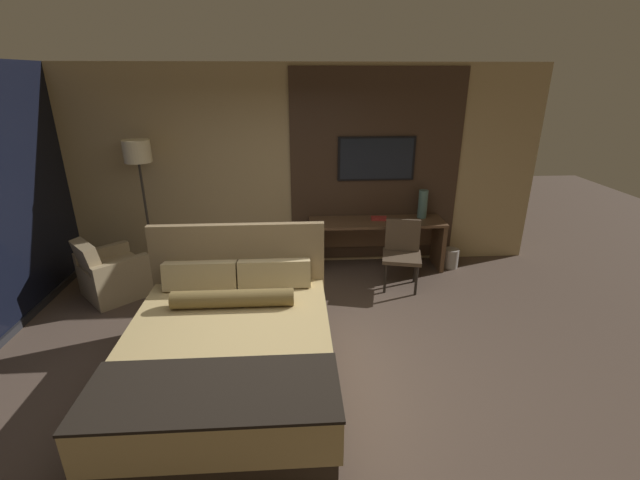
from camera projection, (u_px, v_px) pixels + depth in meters
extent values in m
plane|color=#4C3D33|center=(287.00, 370.00, 4.09)|extent=(16.00, 16.00, 0.00)
cube|color=tan|center=(286.00, 169.00, 6.00)|extent=(7.20, 0.06, 2.80)
cube|color=#3D2B1E|center=(375.00, 169.00, 6.03)|extent=(2.40, 0.03, 2.70)
cube|color=#33281E|center=(230.00, 381.00, 3.77)|extent=(1.72, 1.99, 0.22)
cube|color=tan|center=(228.00, 354.00, 3.67)|extent=(1.77, 2.06, 0.35)
cube|color=black|center=(212.00, 390.00, 2.98)|extent=(1.79, 0.72, 0.02)
cube|color=#7F6B4C|center=(240.00, 277.00, 4.59)|extent=(1.81, 0.08, 1.21)
cube|color=tan|center=(200.00, 275.00, 4.40)|extent=(0.75, 0.23, 0.31)
cube|color=tan|center=(274.00, 273.00, 4.44)|extent=(0.75, 0.23, 0.31)
cylinder|color=brown|center=(233.00, 298.00, 4.05)|extent=(1.15, 0.17, 0.17)
cube|color=brown|center=(377.00, 222.00, 6.01)|extent=(1.90, 0.53, 0.03)
cube|color=brown|center=(312.00, 247.00, 6.09)|extent=(0.06, 0.48, 0.69)
cube|color=brown|center=(438.00, 244.00, 6.20)|extent=(0.06, 0.48, 0.69)
cube|color=brown|center=(373.00, 235.00, 6.35)|extent=(1.78, 0.02, 0.34)
cube|color=black|center=(376.00, 159.00, 5.95)|extent=(1.08, 0.04, 0.61)
cube|color=black|center=(377.00, 159.00, 5.93)|extent=(1.02, 0.01, 0.56)
cube|color=#4C3D2D|center=(402.00, 257.00, 5.54)|extent=(0.58, 0.56, 0.05)
cube|color=#4C3D2D|center=(403.00, 235.00, 5.64)|extent=(0.46, 0.20, 0.42)
cylinder|color=black|center=(385.00, 278.00, 5.48)|extent=(0.04, 0.04, 0.41)
cylinder|color=black|center=(416.00, 280.00, 5.42)|extent=(0.04, 0.04, 0.41)
cylinder|color=black|center=(386.00, 266.00, 5.82)|extent=(0.04, 0.04, 0.41)
cylinder|color=black|center=(415.00, 268.00, 5.76)|extent=(0.04, 0.04, 0.41)
cube|color=#998460|center=(115.00, 279.00, 5.43)|extent=(0.83, 0.82, 0.42)
cube|color=#998460|center=(87.00, 257.00, 5.12)|extent=(0.48, 0.51, 0.38)
cube|color=#998460|center=(124.00, 282.00, 5.21)|extent=(0.56, 0.52, 0.56)
cube|color=#998460|center=(105.00, 267.00, 5.61)|extent=(0.56, 0.52, 0.56)
cylinder|color=#282623|center=(156.00, 274.00, 6.04)|extent=(0.28, 0.28, 0.03)
cylinder|color=#332D28|center=(148.00, 220.00, 5.75)|extent=(0.03, 0.03, 1.64)
cylinder|color=beige|center=(137.00, 151.00, 5.42)|extent=(0.34, 0.34, 0.28)
cylinder|color=#4C706B|center=(423.00, 204.00, 6.08)|extent=(0.13, 0.13, 0.40)
cube|color=maroon|center=(379.00, 218.00, 6.06)|extent=(0.24, 0.17, 0.03)
cylinder|color=gray|center=(451.00, 258.00, 6.24)|extent=(0.22, 0.22, 0.28)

